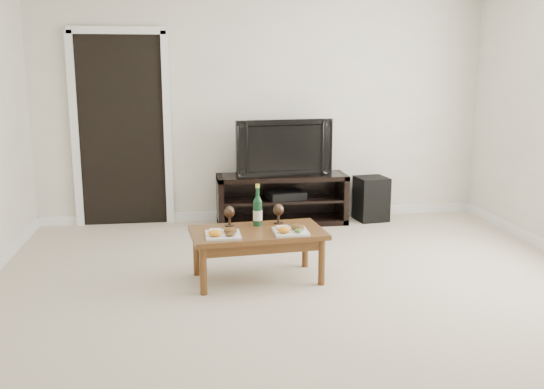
{
  "coord_description": "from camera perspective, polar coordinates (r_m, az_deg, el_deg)",
  "views": [
    {
      "loc": [
        -0.88,
        -3.99,
        1.71
      ],
      "look_at": [
        -0.19,
        0.76,
        0.7
      ],
      "focal_mm": 40.0,
      "sensor_mm": 36.0,
      "label": 1
    }
  ],
  "objects": [
    {
      "name": "floor",
      "position": [
        4.43,
        3.94,
        -10.87
      ],
      "size": [
        5.5,
        5.5,
        0.0
      ],
      "primitive_type": "plane",
      "color": "beige",
      "rests_on": "ground"
    },
    {
      "name": "back_wall",
      "position": [
        6.83,
        -0.86,
        8.44
      ],
      "size": [
        5.0,
        0.04,
        2.6
      ],
      "primitive_type": "cube",
      "color": "beige",
      "rests_on": "ground"
    },
    {
      "name": "doorway",
      "position": [
        6.79,
        -13.96,
        5.75
      ],
      "size": [
        0.9,
        0.02,
        2.05
      ],
      "primitive_type": "cube",
      "color": "black",
      "rests_on": "ground"
    },
    {
      "name": "media_console",
      "position": [
        6.72,
        0.92,
        -0.44
      ],
      "size": [
        1.43,
        0.45,
        0.55
      ],
      "primitive_type": "cube",
      "color": "black",
      "rests_on": "ground"
    },
    {
      "name": "television",
      "position": [
        6.62,
        0.94,
        4.5
      ],
      "size": [
        1.08,
        0.28,
        0.62
      ],
      "primitive_type": "imported",
      "rotation": [
        0.0,
        0.0,
        0.13
      ],
      "color": "black",
      "rests_on": "media_console"
    },
    {
      "name": "av_receiver",
      "position": [
        6.71,
        1.28,
        -0.03
      ],
      "size": [
        0.45,
        0.37,
        0.08
      ],
      "primitive_type": "cube",
      "rotation": [
        0.0,
        0.0,
        0.19
      ],
      "color": "black",
      "rests_on": "media_console"
    },
    {
      "name": "subwoofer",
      "position": [
        6.97,
        9.31,
        -0.38
      ],
      "size": [
        0.37,
        0.37,
        0.5
      ],
      "primitive_type": "cube",
      "rotation": [
        0.0,
        0.0,
        0.13
      ],
      "color": "black",
      "rests_on": "ground"
    },
    {
      "name": "coffee_table",
      "position": [
        4.96,
        -1.36,
        -5.73
      ],
      "size": [
        1.11,
        0.67,
        0.42
      ],
      "primitive_type": "cube",
      "rotation": [
        0.0,
        0.0,
        0.09
      ],
      "color": "brown",
      "rests_on": "ground"
    },
    {
      "name": "plate_left",
      "position": [
        4.74,
        -4.64,
        -3.53
      ],
      "size": [
        0.27,
        0.27,
        0.07
      ],
      "primitive_type": "cube",
      "color": "white",
      "rests_on": "coffee_table"
    },
    {
      "name": "plate_right",
      "position": [
        4.82,
        1.77,
        -3.22
      ],
      "size": [
        0.27,
        0.27,
        0.07
      ],
      "primitive_type": "cube",
      "color": "white",
      "rests_on": "coffee_table"
    },
    {
      "name": "wine_bottle",
      "position": [
        5.01,
        -1.36,
        -0.98
      ],
      "size": [
        0.07,
        0.07,
        0.35
      ],
      "primitive_type": "cylinder",
      "color": "#0F3A1F",
      "rests_on": "coffee_table"
    },
    {
      "name": "goblet_left",
      "position": [
        5.02,
        -4.02,
        -2.03
      ],
      "size": [
        0.09,
        0.09,
        0.17
      ],
      "primitive_type": null,
      "color": "#37281E",
      "rests_on": "coffee_table"
    },
    {
      "name": "goblet_right",
      "position": [
        5.09,
        0.62,
        -1.82
      ],
      "size": [
        0.09,
        0.09,
        0.17
      ],
      "primitive_type": null,
      "color": "#37281E",
      "rests_on": "coffee_table"
    }
  ]
}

